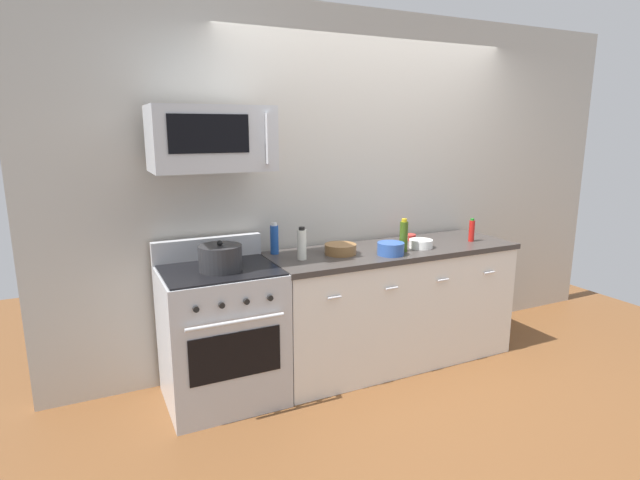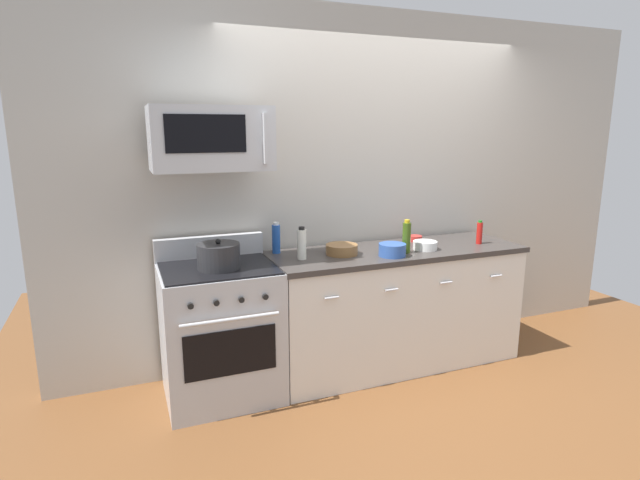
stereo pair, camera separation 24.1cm
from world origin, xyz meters
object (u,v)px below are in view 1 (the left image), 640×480
at_px(bottle_vinegar_white, 302,244).
at_px(stockpot, 220,258).
at_px(bowl_wooden_salad, 340,249).
at_px(bowl_red_small, 409,237).
at_px(range_oven, 222,333).
at_px(microwave, 211,139).
at_px(bottle_hot_sauce_red, 472,230).
at_px(bottle_olive_oil, 404,236).
at_px(bowl_blue_mixing, 391,248).
at_px(bowl_white_ceramic, 421,243).
at_px(bottle_soda_blue, 274,239).

bearing_deg(bottle_vinegar_white, stockpot, -176.49).
bearing_deg(stockpot, bowl_wooden_salad, 3.64).
bearing_deg(bowl_red_small, range_oven, -173.65).
xyz_separation_m(microwave, bottle_hot_sauce_red, (2.05, -0.13, -0.74)).
height_order(bottle_olive_oil, bowl_red_small, bottle_olive_oil).
distance_m(bowl_blue_mixing, bowl_white_ceramic, 0.34).
height_order(microwave, stockpot, microwave).
relative_size(bowl_red_small, stockpot, 0.39).
height_order(bottle_vinegar_white, bowl_white_ceramic, bottle_vinegar_white).
distance_m(range_oven, stockpot, 0.54).
height_order(bottle_olive_oil, bowl_wooden_salad, bottle_olive_oil).
height_order(bottle_olive_oil, bottle_vinegar_white, bottle_olive_oil).
xyz_separation_m(microwave, stockpot, (-0.00, -0.10, -0.75)).
height_order(bottle_vinegar_white, bowl_blue_mixing, bottle_vinegar_white).
distance_m(bottle_olive_oil, bowl_blue_mixing, 0.16).
bearing_deg(microwave, bowl_blue_mixing, -10.28).
relative_size(bottle_hot_sauce_red, bowl_blue_mixing, 0.96).
bearing_deg(bottle_olive_oil, range_oven, 174.60).
xyz_separation_m(bottle_vinegar_white, bowl_red_small, (1.05, 0.20, -0.09)).
bearing_deg(range_oven, bowl_red_small, 6.35).
height_order(bowl_wooden_salad, bowl_red_small, bowl_wooden_salad).
xyz_separation_m(bottle_hot_sauce_red, bowl_blue_mixing, (-0.83, -0.09, -0.04)).
relative_size(bottle_olive_oil, bowl_blue_mixing, 1.27).
bearing_deg(bowl_red_small, bottle_soda_blue, 178.23).
height_order(bowl_wooden_salad, bowl_white_ceramic, bowl_wooden_salad).
bearing_deg(range_oven, bowl_blue_mixing, -8.22).
bearing_deg(bottle_vinegar_white, range_oven, 178.28).
relative_size(microwave, bowl_blue_mixing, 3.84).
height_order(bottle_olive_oil, bottle_hot_sauce_red, bottle_olive_oil).
distance_m(microwave, stockpot, 0.75).
height_order(microwave, bowl_blue_mixing, microwave).
xyz_separation_m(bottle_hot_sauce_red, bottle_vinegar_white, (-1.46, 0.07, 0.02)).
bearing_deg(stockpot, bowl_white_ceramic, -1.45).
xyz_separation_m(bowl_wooden_salad, bowl_white_ceramic, (0.64, -0.10, -0.01)).
distance_m(bowl_blue_mixing, bowl_red_small, 0.55).
bearing_deg(bowl_white_ceramic, bowl_blue_mixing, -165.87).
bearing_deg(bowl_wooden_salad, range_oven, -179.75).
bearing_deg(range_oven, bowl_wooden_salad, 0.25).
xyz_separation_m(range_oven, bowl_red_small, (1.63, 0.18, 0.47)).
xyz_separation_m(range_oven, microwave, (0.00, 0.04, 1.28)).
distance_m(range_oven, bowl_red_small, 1.71).
height_order(bottle_hot_sauce_red, bottle_vinegar_white, bottle_vinegar_white).
bearing_deg(range_oven, stockpot, -90.00).
distance_m(bottle_vinegar_white, stockpot, 0.59).
height_order(bowl_white_ceramic, stockpot, stockpot).
relative_size(bottle_olive_oil, bowl_red_small, 2.27).
height_order(bottle_olive_oil, bowl_blue_mixing, bottle_olive_oil).
bearing_deg(microwave, range_oven, -90.29).
xyz_separation_m(bottle_olive_oil, bottle_soda_blue, (-0.88, 0.35, -0.01)).
bearing_deg(stockpot, bottle_soda_blue, 29.92).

